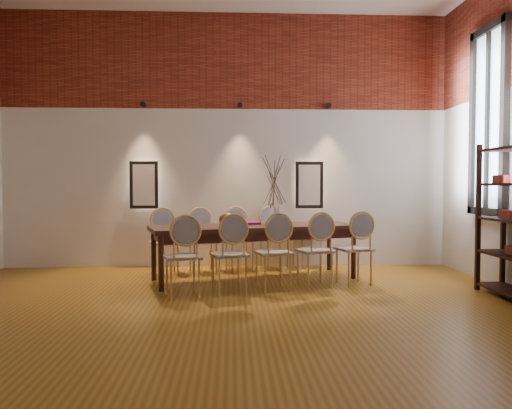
{
  "coord_description": "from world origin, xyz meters",
  "views": [
    {
      "loc": [
        0.07,
        -4.44,
        1.31
      ],
      "look_at": [
        0.38,
        1.98,
        1.05
      ],
      "focal_mm": 35.0,
      "sensor_mm": 36.0,
      "label": 1
    }
  ],
  "objects_px": {
    "chair_far_a": "(165,243)",
    "chair_near_d": "(315,250)",
    "chair_near_e": "(354,249)",
    "chair_far_d": "(274,239)",
    "chair_near_c": "(273,252)",
    "vase": "(274,214)",
    "chair_far_c": "(239,240)",
    "chair_near_b": "(229,254)",
    "chair_near_a": "(183,256)",
    "chair_far_e": "(307,237)",
    "book": "(250,223)",
    "shelving_rack": "(512,220)",
    "dining_table": "(255,252)",
    "chair_far_b": "(203,241)",
    "bowl": "(228,219)"
  },
  "relations": [
    {
      "from": "chair_far_a",
      "to": "chair_near_d",
      "type": "bearing_deg",
      "value": 139.05
    },
    {
      "from": "chair_near_e",
      "to": "chair_far_d",
      "type": "xyz_separation_m",
      "value": [
        -0.94,
        1.26,
        0.0
      ]
    },
    {
      "from": "chair_near_c",
      "to": "vase",
      "type": "relative_size",
      "value": 3.13
    },
    {
      "from": "chair_far_c",
      "to": "chair_far_a",
      "type": "bearing_deg",
      "value": -0.0
    },
    {
      "from": "chair_near_e",
      "to": "chair_near_b",
      "type": "bearing_deg",
      "value": -180.0
    },
    {
      "from": "chair_near_a",
      "to": "chair_far_e",
      "type": "distance_m",
      "value": 2.68
    },
    {
      "from": "book",
      "to": "chair_near_b",
      "type": "bearing_deg",
      "value": -105.87
    },
    {
      "from": "shelving_rack",
      "to": "chair_near_c",
      "type": "bearing_deg",
      "value": 168.31
    },
    {
      "from": "dining_table",
      "to": "chair_far_d",
      "type": "bearing_deg",
      "value": 52.47
    },
    {
      "from": "chair_near_b",
      "to": "chair_near_d",
      "type": "height_order",
      "value": "same"
    },
    {
      "from": "chair_near_b",
      "to": "chair_far_b",
      "type": "xyz_separation_m",
      "value": [
        -0.39,
        1.41,
        0.0
      ]
    },
    {
      "from": "chair_far_a",
      "to": "vase",
      "type": "height_order",
      "value": "vase"
    },
    {
      "from": "chair_far_e",
      "to": "book",
      "type": "relative_size",
      "value": 3.62
    },
    {
      "from": "chair_near_d",
      "to": "chair_near_b",
      "type": "bearing_deg",
      "value": 180.0
    },
    {
      "from": "chair_far_c",
      "to": "vase",
      "type": "relative_size",
      "value": 3.13
    },
    {
      "from": "chair_far_a",
      "to": "vase",
      "type": "bearing_deg",
      "value": 152.55
    },
    {
      "from": "chair_far_d",
      "to": "shelving_rack",
      "type": "xyz_separation_m",
      "value": [
        2.55,
        -2.12,
        0.43
      ]
    },
    {
      "from": "chair_near_e",
      "to": "chair_far_c",
      "type": "height_order",
      "value": "same"
    },
    {
      "from": "chair_far_d",
      "to": "chair_near_b",
      "type": "bearing_deg",
      "value": 52.47
    },
    {
      "from": "vase",
      "to": "chair_near_c",
      "type": "bearing_deg",
      "value": -95.57
    },
    {
      "from": "chair_far_c",
      "to": "dining_table",
      "type": "bearing_deg",
      "value": 90.0
    },
    {
      "from": "chair_near_d",
      "to": "chair_far_e",
      "type": "bearing_deg",
      "value": 68.99
    },
    {
      "from": "chair_near_c",
      "to": "chair_far_a",
      "type": "xyz_separation_m",
      "value": [
        -1.48,
        1.11,
        0.0
      ]
    },
    {
      "from": "chair_near_e",
      "to": "chair_far_b",
      "type": "height_order",
      "value": "same"
    },
    {
      "from": "bowl",
      "to": "chair_far_c",
      "type": "bearing_deg",
      "value": 78.96
    },
    {
      "from": "dining_table",
      "to": "bowl",
      "type": "xyz_separation_m",
      "value": [
        -0.37,
        -0.15,
        0.46
      ]
    },
    {
      "from": "chair_far_a",
      "to": "chair_far_e",
      "type": "distance_m",
      "value": 2.25
    },
    {
      "from": "chair_far_d",
      "to": "chair_far_e",
      "type": "relative_size",
      "value": 1.0
    },
    {
      "from": "chair_far_b",
      "to": "bowl",
      "type": "height_order",
      "value": "chair_far_b"
    },
    {
      "from": "dining_table",
      "to": "chair_near_b",
      "type": "height_order",
      "value": "chair_near_b"
    },
    {
      "from": "chair_near_b",
      "to": "chair_far_c",
      "type": "relative_size",
      "value": 1.0
    },
    {
      "from": "bowl",
      "to": "vase",
      "type": "bearing_deg",
      "value": 19.88
    },
    {
      "from": "chair_far_d",
      "to": "bowl",
      "type": "distance_m",
      "value": 1.29
    },
    {
      "from": "chair_near_e",
      "to": "bowl",
      "type": "relative_size",
      "value": 3.92
    },
    {
      "from": "chair_far_d",
      "to": "dining_table",
      "type": "bearing_deg",
      "value": 52.47
    },
    {
      "from": "dining_table",
      "to": "chair_far_c",
      "type": "bearing_deg",
      "value": 90.0
    },
    {
      "from": "chair_far_b",
      "to": "chair_near_a",
      "type": "bearing_deg",
      "value": 68.99
    },
    {
      "from": "chair_far_c",
      "to": "bowl",
      "type": "relative_size",
      "value": 3.92
    },
    {
      "from": "chair_near_c",
      "to": "book",
      "type": "xyz_separation_m",
      "value": [
        -0.25,
        0.86,
        0.3
      ]
    },
    {
      "from": "chair_near_b",
      "to": "chair_near_e",
      "type": "distance_m",
      "value": 1.69
    },
    {
      "from": "vase",
      "to": "chair_far_c",
      "type": "bearing_deg",
      "value": 126.88
    },
    {
      "from": "chair_far_a",
      "to": "chair_far_c",
      "type": "bearing_deg",
      "value": 180.0
    },
    {
      "from": "chair_near_c",
      "to": "chair_far_b",
      "type": "height_order",
      "value": "same"
    },
    {
      "from": "bowl",
      "to": "shelving_rack",
      "type": "xyz_separation_m",
      "value": [
        3.26,
        -1.11,
        0.06
      ]
    },
    {
      "from": "chair_near_c",
      "to": "bowl",
      "type": "distance_m",
      "value": 0.87
    },
    {
      "from": "chair_near_b",
      "to": "chair_far_d",
      "type": "relative_size",
      "value": 1.0
    },
    {
      "from": "chair_far_c",
      "to": "chair_far_b",
      "type": "bearing_deg",
      "value": -0.0
    },
    {
      "from": "chair_near_d",
      "to": "book",
      "type": "bearing_deg",
      "value": 122.41
    },
    {
      "from": "book",
      "to": "shelving_rack",
      "type": "height_order",
      "value": "shelving_rack"
    },
    {
      "from": "chair_near_b",
      "to": "chair_near_e",
      "type": "relative_size",
      "value": 1.0
    }
  ]
}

